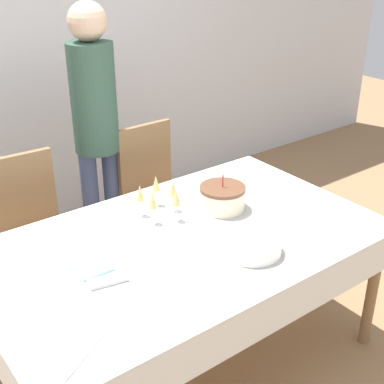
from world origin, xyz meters
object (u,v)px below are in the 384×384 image
(person_standing, at_px, (95,117))
(plate_stack_main, at_px, (252,246))
(dining_chair_far_left, at_px, (32,230))
(birthday_cake, at_px, (222,197))
(dining_chair_far_right, at_px, (155,191))
(champagne_tray, at_px, (160,204))

(person_standing, bearing_deg, plate_stack_main, -87.22)
(dining_chair_far_left, distance_m, birthday_cake, 1.14)
(dining_chair_far_left, bearing_deg, birthday_cake, -44.66)
(dining_chair_far_right, height_order, champagne_tray, dining_chair_far_right)
(champagne_tray, bearing_deg, birthday_cake, -21.71)
(dining_chair_far_left, height_order, person_standing, person_standing)
(dining_chair_far_left, height_order, dining_chair_far_right, same)
(plate_stack_main, bearing_deg, birthday_cake, 67.94)
(dining_chair_far_left, bearing_deg, person_standing, 17.72)
(birthday_cake, bearing_deg, dining_chair_far_left, 135.34)
(birthday_cake, height_order, plate_stack_main, birthday_cake)
(champagne_tray, relative_size, plate_stack_main, 1.30)
(champagne_tray, height_order, person_standing, person_standing)
(person_standing, bearing_deg, champagne_tray, -95.49)
(birthday_cake, xyz_separation_m, plate_stack_main, (-0.17, -0.42, -0.03))
(dining_chair_far_left, height_order, champagne_tray, dining_chair_far_left)
(dining_chair_far_right, xyz_separation_m, champagne_tray, (-0.39, -0.65, 0.29))
(birthday_cake, bearing_deg, plate_stack_main, -112.06)
(plate_stack_main, bearing_deg, dining_chair_far_left, 117.38)
(dining_chair_far_right, xyz_separation_m, birthday_cake, (-0.07, -0.78, 0.29))
(dining_chair_far_left, bearing_deg, champagne_tray, -54.11)
(plate_stack_main, bearing_deg, champagne_tray, 105.11)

